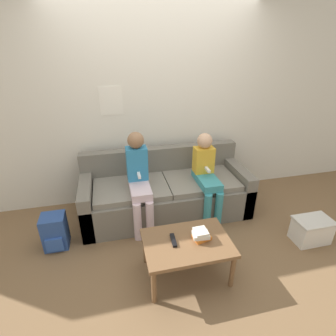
# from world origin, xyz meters

# --- Properties ---
(ground_plane) EXTENTS (10.00, 10.00, 0.00)m
(ground_plane) POSITION_xyz_m (0.00, 0.00, 0.00)
(ground_plane) COLOR brown
(wall_back) EXTENTS (8.00, 0.07, 2.60)m
(wall_back) POSITION_xyz_m (-0.00, 1.02, 1.30)
(wall_back) COLOR silver
(wall_back) RESTS_ON ground_plane
(couch) EXTENTS (2.09, 0.81, 0.79)m
(couch) POSITION_xyz_m (0.00, 0.52, 0.28)
(couch) COLOR #6B665B
(couch) RESTS_ON ground_plane
(coffee_table) EXTENTS (0.80, 0.56, 0.40)m
(coffee_table) POSITION_xyz_m (-0.04, -0.55, 0.35)
(coffee_table) COLOR brown
(coffee_table) RESTS_ON ground_plane
(person_left) EXTENTS (0.24, 0.56, 1.15)m
(person_left) POSITION_xyz_m (-0.36, 0.34, 0.65)
(person_left) COLOR silver
(person_left) RESTS_ON ground_plane
(person_right) EXTENTS (0.24, 0.56, 1.07)m
(person_right) POSITION_xyz_m (0.47, 0.33, 0.61)
(person_right) COLOR teal
(person_right) RESTS_ON ground_plane
(tv_remote) EXTENTS (0.05, 0.17, 0.02)m
(tv_remote) POSITION_xyz_m (-0.16, -0.52, 0.41)
(tv_remote) COLOR black
(tv_remote) RESTS_ON coffee_table
(book_stack) EXTENTS (0.18, 0.15, 0.10)m
(book_stack) POSITION_xyz_m (0.09, -0.55, 0.45)
(book_stack) COLOR orange
(book_stack) RESTS_ON coffee_table
(storage_box) EXTENTS (0.41, 0.27, 0.29)m
(storage_box) POSITION_xyz_m (1.47, -0.42, 0.14)
(storage_box) COLOR silver
(storage_box) RESTS_ON ground_plane
(backpack) EXTENTS (0.25, 0.26, 0.39)m
(backpack) POSITION_xyz_m (-1.32, 0.14, 0.19)
(backpack) COLOR #284789
(backpack) RESTS_ON ground_plane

